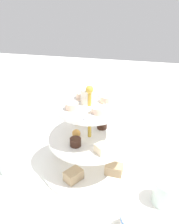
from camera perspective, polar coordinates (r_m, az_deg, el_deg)
ground_plane at (r=0.75m, az=0.00°, el=-12.59°), size 2.40×2.40×0.00m
tiered_serving_stand at (r=0.70m, az=-0.00°, el=-7.43°), size 0.28×0.28×0.26m
water_glass_tall_right at (r=0.74m, az=-18.69°, el=-8.97°), size 0.07×0.07×0.13m
water_glass_short_left at (r=0.66m, az=17.59°, el=-17.58°), size 0.06×0.06×0.07m
butter_knife_left at (r=0.98m, az=-3.95°, el=-2.00°), size 0.07×0.16×0.00m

